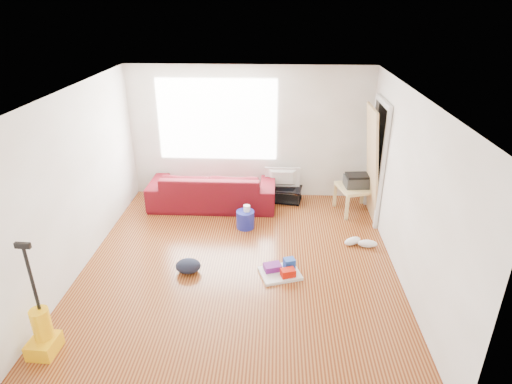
{
  "coord_description": "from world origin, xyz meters",
  "views": [
    {
      "loc": [
        0.5,
        -5.21,
        3.58
      ],
      "look_at": [
        0.21,
        0.6,
        0.91
      ],
      "focal_mm": 30.0,
      "sensor_mm": 36.0,
      "label": 1
    }
  ],
  "objects_px": {
    "cleaning_tray": "(281,271)",
    "vacuum": "(42,333)",
    "sofa": "(213,205)",
    "tv_stand": "(282,194)",
    "side_table": "(356,190)",
    "backpack": "(189,272)",
    "bucket": "(245,227)"
  },
  "relations": [
    {
      "from": "tv_stand",
      "to": "cleaning_tray",
      "type": "height_order",
      "value": "tv_stand"
    },
    {
      "from": "sofa",
      "to": "vacuum",
      "type": "bearing_deg",
      "value": 70.06
    },
    {
      "from": "cleaning_tray",
      "to": "vacuum",
      "type": "xyz_separation_m",
      "value": [
        -2.61,
        -1.56,
        0.19
      ]
    },
    {
      "from": "side_table",
      "to": "vacuum",
      "type": "height_order",
      "value": "vacuum"
    },
    {
      "from": "side_table",
      "to": "sofa",
      "type": "bearing_deg",
      "value": 177.7
    },
    {
      "from": "tv_stand",
      "to": "backpack",
      "type": "bearing_deg",
      "value": -109.53
    },
    {
      "from": "tv_stand",
      "to": "vacuum",
      "type": "bearing_deg",
      "value": -113.96
    },
    {
      "from": "sofa",
      "to": "bucket",
      "type": "xyz_separation_m",
      "value": [
        0.67,
        -0.81,
        0.0
      ]
    },
    {
      "from": "side_table",
      "to": "vacuum",
      "type": "bearing_deg",
      "value": -137.74
    },
    {
      "from": "backpack",
      "to": "vacuum",
      "type": "xyz_separation_m",
      "value": [
        -1.29,
        -1.55,
        0.25
      ]
    },
    {
      "from": "side_table",
      "to": "backpack",
      "type": "xyz_separation_m",
      "value": [
        -2.66,
        -2.03,
        -0.42
      ]
    },
    {
      "from": "sofa",
      "to": "side_table",
      "type": "distance_m",
      "value": 2.64
    },
    {
      "from": "bucket",
      "to": "cleaning_tray",
      "type": "bearing_deg",
      "value": -65.51
    },
    {
      "from": "vacuum",
      "to": "sofa",
      "type": "bearing_deg",
      "value": 72.91
    },
    {
      "from": "vacuum",
      "to": "tv_stand",
      "type": "bearing_deg",
      "value": 59.28
    },
    {
      "from": "backpack",
      "to": "vacuum",
      "type": "bearing_deg",
      "value": -134.56
    },
    {
      "from": "tv_stand",
      "to": "side_table",
      "type": "height_order",
      "value": "side_table"
    },
    {
      "from": "sofa",
      "to": "tv_stand",
      "type": "bearing_deg",
      "value": -168.18
    },
    {
      "from": "vacuum",
      "to": "bucket",
      "type": "bearing_deg",
      "value": 58.02
    },
    {
      "from": "bucket",
      "to": "vacuum",
      "type": "distance_m",
      "value": 3.52
    },
    {
      "from": "backpack",
      "to": "bucket",
      "type": "bearing_deg",
      "value": 56.69
    },
    {
      "from": "sofa",
      "to": "cleaning_tray",
      "type": "height_order",
      "value": "sofa"
    },
    {
      "from": "sofa",
      "to": "side_table",
      "type": "xyz_separation_m",
      "value": [
        2.61,
        -0.11,
        0.42
      ]
    },
    {
      "from": "bucket",
      "to": "sofa",
      "type": "bearing_deg",
      "value": 129.44
    },
    {
      "from": "tv_stand",
      "to": "backpack",
      "type": "height_order",
      "value": "tv_stand"
    },
    {
      "from": "bucket",
      "to": "cleaning_tray",
      "type": "distance_m",
      "value": 1.45
    },
    {
      "from": "tv_stand",
      "to": "vacuum",
      "type": "relative_size",
      "value": 0.58
    },
    {
      "from": "sofa",
      "to": "cleaning_tray",
      "type": "xyz_separation_m",
      "value": [
        1.27,
        -2.13,
        0.06
      ]
    },
    {
      "from": "sofa",
      "to": "tv_stand",
      "type": "distance_m",
      "value": 1.33
    },
    {
      "from": "side_table",
      "to": "bucket",
      "type": "relative_size",
      "value": 2.45
    },
    {
      "from": "bucket",
      "to": "vacuum",
      "type": "bearing_deg",
      "value": -124.83
    },
    {
      "from": "vacuum",
      "to": "cleaning_tray",
      "type": "bearing_deg",
      "value": 33.8
    }
  ]
}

